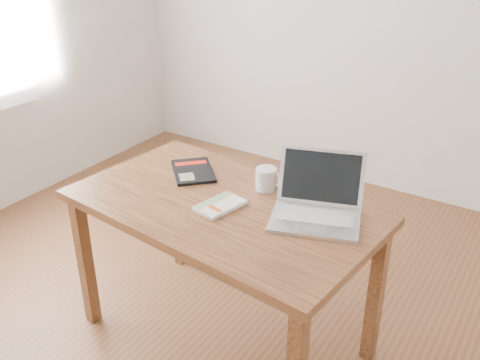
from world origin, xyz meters
The scene contains 6 objects.
room centered at (-0.07, 0.00, 1.36)m, with size 4.04×4.04×2.70m.
desk centered at (0.03, 0.02, 0.66)m, with size 1.39×0.88×0.75m.
white_guidebook centered at (0.04, -0.01, 0.76)m, with size 0.17×0.23×0.02m.
black_guidebook centered at (-0.26, 0.20, 0.76)m, with size 0.32×0.32×0.01m.
laptop centered at (0.41, 0.15, 0.80)m, with size 0.44×0.43×0.24m.
coffee_mug centered at (0.12, 0.24, 0.80)m, with size 0.13×0.09×0.10m.
Camera 1 is at (1.17, -1.62, 1.87)m, focal length 40.00 mm.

